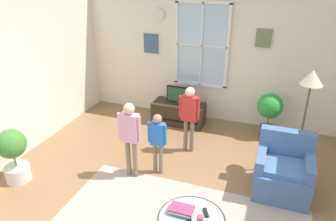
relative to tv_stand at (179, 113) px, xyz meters
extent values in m
cube|color=olive|center=(0.64, -2.69, -0.23)|extent=(6.18, 6.90, 0.02)
cube|color=silver|center=(0.64, 0.52, 1.21)|extent=(5.58, 0.12, 2.87)
cube|color=silver|center=(0.32, 0.45, 1.34)|extent=(1.04, 0.02, 1.65)
cube|color=white|center=(0.32, 0.43, 2.16)|extent=(1.10, 0.04, 0.06)
cube|color=white|center=(0.32, 0.43, 0.51)|extent=(1.10, 0.04, 0.06)
cube|color=white|center=(-0.20, 0.43, 1.34)|extent=(0.06, 0.04, 1.65)
cube|color=white|center=(0.84, 0.43, 1.34)|extent=(0.06, 0.04, 1.65)
cube|color=white|center=(0.32, 0.43, 1.34)|extent=(0.03, 0.04, 1.65)
cube|color=white|center=(0.32, 0.43, 1.34)|extent=(1.04, 0.04, 0.03)
cube|color=#38567A|center=(-0.77, 0.44, 1.29)|extent=(0.32, 0.03, 0.40)
cube|color=#667A4C|center=(1.48, 0.44, 1.56)|extent=(0.28, 0.03, 0.34)
cylinder|color=silver|center=(-0.59, 0.43, 1.89)|extent=(0.24, 0.04, 0.24)
cube|color=#2D2319|center=(0.00, 0.00, 0.00)|extent=(1.06, 0.47, 0.45)
cube|color=black|center=(0.00, -0.24, -0.07)|extent=(0.95, 0.02, 0.02)
cylinder|color=#4C4C4C|center=(0.00, 0.00, 0.25)|extent=(0.08, 0.08, 0.05)
cube|color=black|center=(0.00, 0.00, 0.42)|extent=(0.50, 0.05, 0.33)
cube|color=#1E4C33|center=(0.00, -0.03, 0.42)|extent=(0.46, 0.01, 0.29)
cube|color=#476B9E|center=(2.09, -1.63, -0.01)|extent=(0.76, 0.72, 0.42)
cube|color=#476B9E|center=(2.09, -1.33, 0.42)|extent=(0.76, 0.16, 0.45)
cube|color=#476B9E|center=(1.77, -1.63, 0.30)|extent=(0.12, 0.65, 0.20)
cube|color=#476B9E|center=(2.41, -1.63, 0.30)|extent=(0.12, 0.65, 0.20)
cube|color=#4D73AA|center=(2.09, -1.68, 0.24)|extent=(0.61, 0.50, 0.08)
cylinder|color=#99B2B7|center=(1.15, -3.05, 0.22)|extent=(0.74, 0.74, 0.02)
torus|color=#3F3328|center=(1.15, -3.05, 0.22)|extent=(0.77, 0.77, 0.02)
cylinder|color=#33281E|center=(0.93, -2.83, 0.00)|extent=(0.04, 0.04, 0.44)
cube|color=#A97B8D|center=(1.02, -3.00, 0.24)|extent=(0.21, 0.16, 0.03)
cube|color=#61AB8C|center=(1.02, -3.00, 0.27)|extent=(0.25, 0.19, 0.02)
cube|color=#C2345B|center=(1.02, -3.00, 0.29)|extent=(0.28, 0.17, 0.02)
cylinder|color=#BF3F3F|center=(1.26, -3.10, 0.28)|extent=(0.07, 0.07, 0.11)
cube|color=black|center=(1.28, -2.92, 0.24)|extent=(0.10, 0.14, 0.02)
cube|color=black|center=(1.12, -3.04, 0.24)|extent=(0.10, 0.14, 0.02)
cylinder|color=#726656|center=(0.45, -0.97, 0.08)|extent=(0.07, 0.07, 0.60)
cylinder|color=#726656|center=(0.56, -0.97, 0.08)|extent=(0.07, 0.07, 0.60)
cube|color=red|center=(0.50, -0.97, 0.59)|extent=(0.26, 0.14, 0.43)
sphere|color=beige|center=(0.50, -0.97, 0.89)|extent=(0.16, 0.16, 0.16)
cylinder|color=red|center=(0.35, -0.99, 0.62)|extent=(0.05, 0.05, 0.38)
cylinder|color=red|center=(0.66, -0.99, 0.62)|extent=(0.05, 0.05, 0.38)
cylinder|color=#726656|center=(-0.16, -1.99, 0.09)|extent=(0.07, 0.07, 0.62)
cylinder|color=#726656|center=(-0.05, -1.99, 0.09)|extent=(0.07, 0.07, 0.62)
cube|color=#DB9EBC|center=(-0.11, -1.99, 0.62)|extent=(0.27, 0.14, 0.44)
sphere|color=#D8AD8C|center=(-0.11, -1.99, 0.92)|extent=(0.17, 0.17, 0.17)
cylinder|color=#DB9EBC|center=(-0.26, -2.01, 0.64)|extent=(0.06, 0.06, 0.40)
cylinder|color=#DB9EBC|center=(0.05, -2.01, 0.64)|extent=(0.06, 0.06, 0.40)
cylinder|color=#726656|center=(0.19, -1.77, 0.03)|extent=(0.06, 0.06, 0.51)
cylinder|color=#726656|center=(0.29, -1.77, 0.03)|extent=(0.06, 0.06, 0.51)
cube|color=blue|center=(0.24, -1.77, 0.47)|extent=(0.22, 0.12, 0.36)
sphere|color=#A87A5B|center=(0.24, -1.77, 0.72)|extent=(0.14, 0.14, 0.14)
cylinder|color=blue|center=(0.11, -1.79, 0.49)|extent=(0.05, 0.05, 0.33)
cylinder|color=blue|center=(0.37, -1.79, 0.49)|extent=(0.05, 0.05, 0.33)
cylinder|color=#4C565B|center=(1.77, 0.07, -0.12)|extent=(0.28, 0.28, 0.20)
cylinder|color=#4C7238|center=(1.77, 0.07, 0.07)|extent=(0.02, 0.02, 0.19)
sphere|color=green|center=(1.77, 0.07, 0.40)|extent=(0.47, 0.47, 0.47)
cylinder|color=silver|center=(-1.70, -2.69, -0.10)|extent=(0.37, 0.37, 0.25)
cylinder|color=#4C7238|center=(-1.70, -2.69, 0.11)|extent=(0.02, 0.02, 0.17)
sphere|color=#407F31|center=(-1.70, -2.69, 0.41)|extent=(0.43, 0.43, 0.43)
cylinder|color=black|center=(2.29, -0.94, -0.21)|extent=(0.26, 0.26, 0.03)
cylinder|color=brown|center=(2.29, -0.94, 0.51)|extent=(0.03, 0.03, 1.46)
cone|color=beige|center=(2.29, -0.94, 1.34)|extent=(0.32, 0.32, 0.22)
camera|label=1|loc=(1.83, -5.69, 2.79)|focal=34.09mm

